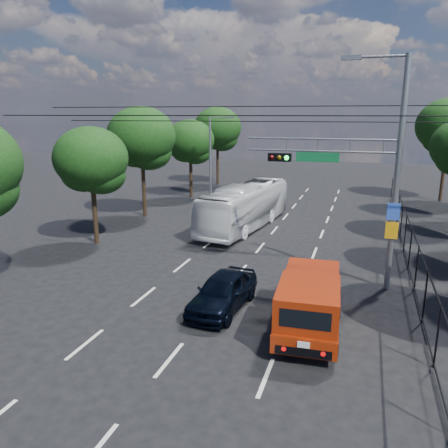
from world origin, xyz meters
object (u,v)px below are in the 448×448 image
at_px(navy_hatchback, 223,291).
at_px(white_van, 234,205).
at_px(white_bus, 245,206).
at_px(red_pickup, 310,301).
at_px(signal_mast, 366,165).

bearing_deg(navy_hatchback, white_van, 109.96).
distance_m(navy_hatchback, white_bus, 12.50).
height_order(navy_hatchback, white_bus, white_bus).
height_order(navy_hatchback, white_van, white_van).
bearing_deg(white_bus, red_pickup, -57.96).
bearing_deg(navy_hatchback, signal_mast, 44.92).
bearing_deg(signal_mast, white_van, 128.33).
distance_m(signal_mast, white_van, 15.19).
bearing_deg(white_bus, navy_hatchback, -70.80).
distance_m(white_bus, white_van, 3.70).
height_order(signal_mast, white_van, signal_mast).
height_order(signal_mast, navy_hatchback, signal_mast).
bearing_deg(white_van, red_pickup, -63.59).
distance_m(signal_mast, white_bus, 11.59).
bearing_deg(white_bus, signal_mast, -40.37).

